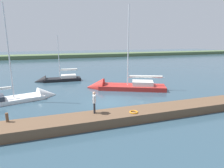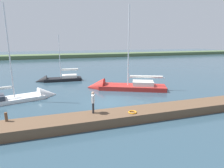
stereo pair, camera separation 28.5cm
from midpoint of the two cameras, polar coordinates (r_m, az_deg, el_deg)
name	(u,v)px [view 1 (the left image)]	position (r m, az deg, el deg)	size (l,w,h in m)	color
ground_plane	(109,103)	(19.43, -1.33, -5.61)	(200.00, 200.00, 0.00)	#2D4756
far_shoreline	(64,58)	(72.17, -14.22, 7.71)	(180.00, 8.00, 2.40)	#4C603D
dock_pier	(126,116)	(15.33, 3.71, -9.45)	(22.43, 2.18, 0.72)	brown
mooring_post_near	(7,117)	(15.12, -29.45, -8.73)	(0.20, 0.20, 0.65)	brown
life_ring_buoy	(134,112)	(14.97, 5.98, -8.37)	(0.66, 0.66, 0.10)	orange
sailboat_far_right	(55,80)	(30.72, -16.98, 1.08)	(6.98, 2.18, 7.90)	black
sailboat_near_dock	(118,87)	(24.75, 1.54, -1.01)	(10.27, 6.56, 11.49)	#B22823
sailboat_outer_mooring	(24,99)	(22.39, -25.34, -4.01)	(8.96, 4.46, 10.71)	white
person_on_dock	(94,101)	(14.60, -5.91, -5.05)	(0.35, 0.62, 1.70)	#28282D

